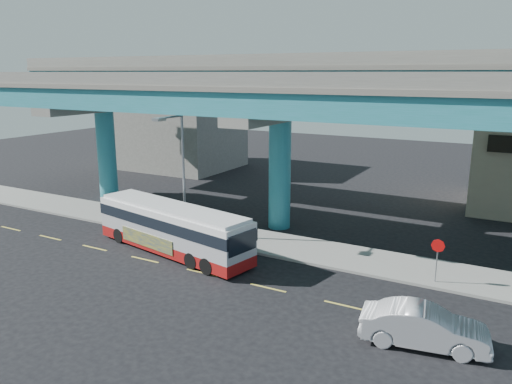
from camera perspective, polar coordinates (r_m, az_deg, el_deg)
The scene contains 10 objects.
ground at distance 27.48m, azimuth -5.82°, elevation -8.96°, with size 120.00×120.00×0.00m, color black.
sidewalk at distance 31.82m, azimuth -0.16°, elevation -5.55°, with size 70.00×4.00×0.15m, color gray.
lane_markings at distance 27.26m, azimuth -6.18°, elevation -9.15°, with size 58.00×0.12×0.01m.
viaduct at distance 33.29m, azimuth 2.92°, elevation 11.21°, with size 52.00×12.40×11.70m.
building_concrete at distance 56.92m, azimuth -8.77°, elevation 7.35°, with size 12.00×10.00×9.00m, color gray.
transit_bus at distance 29.95m, azimuth -9.53°, elevation -3.95°, with size 11.46×4.58×2.88m.
sedan at distance 21.20m, azimuth 18.66°, elevation -14.39°, with size 5.10×2.47×1.61m, color silver.
parked_car at distance 36.98m, azimuth -12.75°, elevation -1.88°, with size 4.41×2.39×1.43m, color #313035.
street_lamp at distance 31.16m, azimuth -8.97°, elevation 3.80°, with size 0.50×2.58×7.95m.
stop_sign at distance 26.64m, azimuth 20.04°, elevation -6.43°, with size 0.68×0.08×2.27m.
Camera 1 is at (14.65, -20.76, 10.48)m, focal length 35.00 mm.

